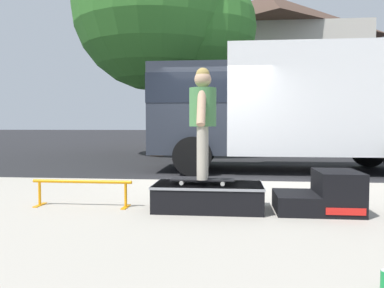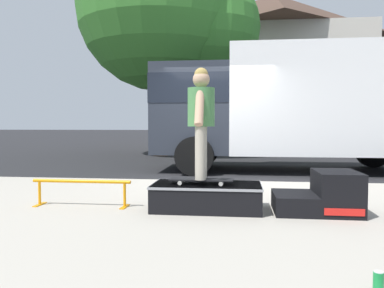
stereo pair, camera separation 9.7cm
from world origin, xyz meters
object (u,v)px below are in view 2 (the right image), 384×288
object	(u,v)px
kicker_ramp	(323,195)
soda_can	(378,281)
grind_rail	(81,187)
box_truck	(291,104)
skater_kid	(201,114)
street_tree_main	(170,12)
skate_box	(207,196)
skateboard	(201,180)

from	to	relation	value
kicker_ramp	soda_can	world-z (taller)	kicker_ramp
grind_rail	box_truck	world-z (taller)	box_truck
kicker_ramp	grind_rail	world-z (taller)	kicker_ramp
kicker_ramp	skater_kid	xyz separation A→B (m)	(-1.47, -0.06, 0.98)
grind_rail	street_tree_main	bearing A→B (deg)	93.08
grind_rail	soda_can	bearing A→B (deg)	-37.27
soda_can	kicker_ramp	bearing A→B (deg)	86.72
street_tree_main	skater_kid	bearing A→B (deg)	-77.66
box_truck	kicker_ramp	bearing A→B (deg)	-93.37
box_truck	street_tree_main	world-z (taller)	street_tree_main
skate_box	kicker_ramp	xyz separation A→B (m)	(1.40, -0.00, 0.03)
skateboard	skater_kid	xyz separation A→B (m)	(-0.00, -0.00, 0.81)
skate_box	soda_can	bearing A→B (deg)	-59.93
kicker_ramp	skater_kid	world-z (taller)	skater_kid
grind_rail	skateboard	distance (m)	1.57
skateboard	grind_rail	bearing A→B (deg)	177.56
skate_box	soda_can	world-z (taller)	skate_box
soda_can	skateboard	bearing A→B (deg)	122.03
grind_rail	soda_can	world-z (taller)	grind_rail
skate_box	box_truck	xyz separation A→B (m)	(1.71, 5.19, 1.41)
grind_rail	box_truck	distance (m)	6.31
soda_can	box_truck	xyz separation A→B (m)	(0.43, 7.40, 1.52)
street_tree_main	box_truck	bearing A→B (deg)	-47.68
kicker_ramp	box_truck	bearing A→B (deg)	86.63
skate_box	skateboard	size ratio (longest dim) A/B	1.72
kicker_ramp	box_truck	world-z (taller)	box_truck
kicker_ramp	grind_rail	size ratio (longest dim) A/B	0.75
street_tree_main	skate_box	bearing A→B (deg)	-77.20
skateboard	skater_kid	world-z (taller)	skater_kid
kicker_ramp	skateboard	size ratio (longest dim) A/B	1.26
skateboard	skater_kid	distance (m)	0.81
skater_kid	soda_can	bearing A→B (deg)	-57.97
skate_box	kicker_ramp	world-z (taller)	kicker_ramp
skateboard	soda_can	bearing A→B (deg)	-57.97
skateboard	soda_can	world-z (taller)	skateboard
grind_rail	street_tree_main	size ratio (longest dim) A/B	0.15
soda_can	street_tree_main	xyz separation A→B (m)	(-3.42, 11.62, 5.10)
skateboard	street_tree_main	xyz separation A→B (m)	(-2.07, 9.47, 4.79)
skate_box	street_tree_main	world-z (taller)	street_tree_main
skate_box	skater_kid	distance (m)	1.02
soda_can	skate_box	bearing A→B (deg)	120.07
skateboard	box_truck	size ratio (longest dim) A/B	0.11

